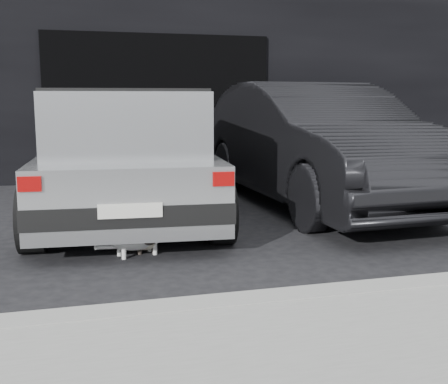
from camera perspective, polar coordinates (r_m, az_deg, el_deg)
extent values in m
plane|color=black|center=(6.31, -9.87, -4.13)|extent=(80.00, 80.00, 0.00)
cube|color=black|center=(12.26, -8.14, 14.19)|extent=(34.00, 4.00, 5.00)
cube|color=black|center=(10.22, -6.57, 8.45)|extent=(4.00, 0.10, 2.60)
cube|color=gray|center=(4.09, 8.09, -10.77)|extent=(18.00, 0.25, 0.12)
cube|color=gray|center=(3.12, 17.22, -17.91)|extent=(18.00, 2.20, 0.11)
cube|color=#A7AAAC|center=(7.08, -9.87, 1.70)|extent=(2.21, 4.35, 0.67)
cube|color=#A7AAAC|center=(6.80, -10.00, 7.07)|extent=(1.87, 2.94, 0.67)
cube|color=black|center=(6.80, -10.00, 7.07)|extent=(1.88, 2.83, 0.54)
cube|color=black|center=(5.09, -9.50, -2.41)|extent=(1.91, 0.32, 0.19)
cube|color=black|center=(9.11, -10.04, 2.78)|extent=(1.91, 0.32, 0.19)
cube|color=silver|center=(4.98, -9.50, -1.89)|extent=(0.56, 0.06, 0.13)
cube|color=#8C0707|center=(5.00, -19.16, 0.77)|extent=(0.20, 0.05, 0.13)
cube|color=#8C0707|center=(5.03, -0.05, 1.34)|extent=(0.20, 0.05, 0.13)
cube|color=black|center=(6.80, -10.09, 10.03)|extent=(1.85, 2.65, 0.03)
cylinder|color=black|center=(5.68, -18.90, -2.67)|extent=(0.29, 0.67, 0.65)
cylinder|color=slate|center=(5.70, -20.20, -2.70)|extent=(0.05, 0.36, 0.36)
cylinder|color=black|center=(5.70, -0.31, -2.10)|extent=(0.29, 0.67, 0.65)
cylinder|color=slate|center=(5.73, 0.97, -2.05)|extent=(0.05, 0.36, 0.36)
cylinder|color=black|center=(8.59, -16.12, 1.44)|extent=(0.29, 0.67, 0.65)
cylinder|color=slate|center=(8.61, -16.98, 1.41)|extent=(0.05, 0.36, 0.36)
cylinder|color=black|center=(8.61, -3.85, 1.80)|extent=(0.29, 0.67, 0.65)
cylinder|color=slate|center=(8.62, -2.99, 1.83)|extent=(0.05, 0.36, 0.36)
imported|color=black|center=(7.87, 9.27, 4.82)|extent=(1.99, 5.21, 1.70)
ellipsoid|color=beige|center=(5.59, -8.27, -4.58)|extent=(0.34, 0.59, 0.22)
ellipsoid|color=beige|center=(5.45, -7.95, -4.65)|extent=(0.27, 0.27, 0.20)
ellipsoid|color=black|center=(5.30, -7.59, -4.62)|extent=(0.17, 0.16, 0.14)
sphere|color=black|center=(5.24, -7.42, -4.86)|extent=(0.06, 0.06, 0.06)
cone|color=black|center=(5.31, -7.21, -3.85)|extent=(0.06, 0.07, 0.08)
cone|color=black|center=(5.29, -8.08, -3.91)|extent=(0.06, 0.07, 0.08)
cylinder|color=black|center=(5.47, -7.14, -5.80)|extent=(0.05, 0.05, 0.07)
cylinder|color=black|center=(5.44, -8.58, -5.92)|extent=(0.05, 0.05, 0.07)
cylinder|color=black|center=(5.78, -7.94, -4.98)|extent=(0.05, 0.05, 0.07)
cylinder|color=black|center=(5.75, -9.31, -5.08)|extent=(0.05, 0.05, 0.07)
cylinder|color=black|center=(5.89, -8.94, -4.23)|extent=(0.17, 0.30, 0.09)
ellipsoid|color=silver|center=(5.38, -8.84, -4.65)|extent=(0.57, 0.38, 0.23)
ellipsoid|color=silver|center=(5.42, -7.55, -4.26)|extent=(0.28, 0.28, 0.19)
ellipsoid|color=white|center=(5.45, -6.24, -3.31)|extent=(0.16, 0.18, 0.13)
sphere|color=white|center=(5.48, -5.67, -3.32)|extent=(0.06, 0.06, 0.06)
cone|color=white|center=(5.47, -6.56, -2.62)|extent=(0.07, 0.06, 0.07)
cone|color=white|center=(5.40, -6.24, -2.77)|extent=(0.07, 0.06, 0.07)
cylinder|color=white|center=(5.52, -7.55, -5.35)|extent=(0.04, 0.04, 0.13)
cylinder|color=white|center=(5.40, -7.03, -5.66)|extent=(0.04, 0.04, 0.13)
cylinder|color=white|center=(5.41, -10.60, -5.72)|extent=(0.04, 0.04, 0.13)
cylinder|color=white|center=(5.29, -10.13, -6.05)|extent=(0.04, 0.04, 0.13)
cylinder|color=white|center=(5.30, -11.72, -5.51)|extent=(0.26, 0.19, 0.09)
ellipsoid|color=gray|center=(5.32, -9.71, -4.57)|extent=(0.22, 0.19, 0.10)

